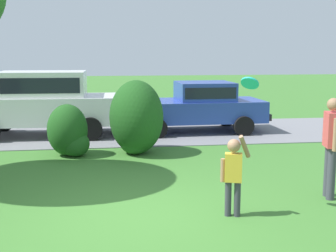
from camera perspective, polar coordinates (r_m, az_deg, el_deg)
The scene contains 9 objects.
ground_plane at distance 7.29m, azimuth -3.93°, elevation -11.00°, with size 80.00×80.00×0.00m, color #3D752D.
driveway_strip at distance 14.32m, azimuth -5.83°, elevation -0.86°, with size 28.00×4.40×0.02m, color slate.
shrub_near_tree at distance 11.41m, azimuth -12.13°, elevation -0.78°, with size 1.01×1.04×1.26m.
shrub_centre_left at distance 11.38m, azimuth -3.93°, elevation 0.79°, with size 1.33×1.56×1.81m.
parked_sedan at distance 14.42m, azimuth 3.64°, elevation 2.61°, with size 4.44×2.18×1.56m.
parked_suv at distance 14.11m, azimuth -15.14°, elevation 3.09°, with size 4.73×2.16×1.92m.
child_thrower at distance 7.13m, azimuth 8.07°, elevation -5.50°, with size 0.48×0.23×1.29m.
frisbee at distance 7.20m, azimuth 10.06°, elevation 5.23°, with size 0.33×0.25×0.28m.
adult_onlooker at distance 8.35m, azimuth 19.51°, elevation -1.90°, with size 0.29×0.52×1.74m.
Camera 1 is at (-0.42, -6.82, 2.53)m, focal length 49.43 mm.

